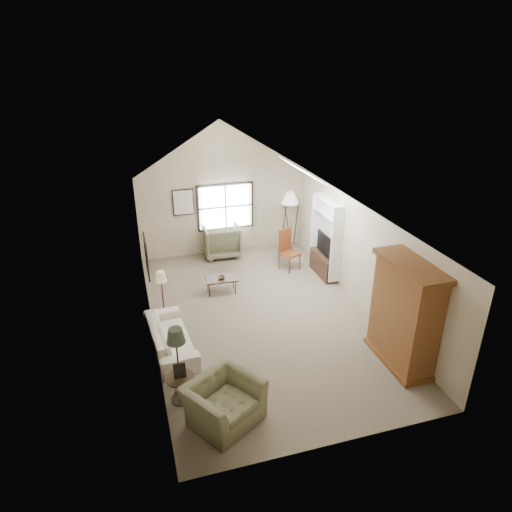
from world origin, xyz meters
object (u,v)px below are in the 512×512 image
object	(u,v)px
armoire	(405,314)
side_chair	(290,250)
sofa	(170,337)
coffee_table	(222,285)
armchair_near	(224,402)
side_table	(181,389)
armchair_far	(221,240)

from	to	relation	value
armoire	side_chair	xyz separation A→B (m)	(-0.65, 4.57, -0.50)
sofa	coffee_table	bearing A→B (deg)	-41.80
armchair_near	side_table	bearing A→B (deg)	101.13
armchair_far	armchair_near	bearing A→B (deg)	78.94
sofa	armchair_far	world-z (taller)	armchair_far
armchair_near	side_chair	xyz separation A→B (m)	(3.10, 5.13, 0.22)
side_chair	armchair_far	bearing A→B (deg)	113.42
coffee_table	side_table	size ratio (longest dim) A/B	1.58
armoire	armchair_far	bearing A→B (deg)	110.68
sofa	armchair_far	size ratio (longest dim) A/B	1.88
armoire	armchair_far	world-z (taller)	armoire
armchair_near	sofa	bearing A→B (deg)	73.63
armchair_near	armoire	bearing A→B (deg)	-23.38
sofa	coffee_table	world-z (taller)	sofa
armoire	armchair_near	world-z (taller)	armoire
side_table	armchair_far	bearing A→B (deg)	70.85
armchair_near	side_chair	size ratio (longest dim) A/B	0.98
sofa	side_table	size ratio (longest dim) A/B	3.99
sofa	side_table	xyz separation A→B (m)	(0.00, -1.60, -0.04)
armoire	armchair_far	xyz separation A→B (m)	(-2.30, 6.10, -0.61)
sofa	armchair_near	world-z (taller)	armchair_near
side_table	coffee_table	bearing A→B (deg)	66.94
armoire	armchair_far	distance (m)	6.55
sofa	armchair_far	xyz separation A→B (m)	(2.08, 4.38, 0.20)
side_chair	armchair_near	bearing A→B (deg)	-144.97
armchair_near	coffee_table	bearing A→B (deg)	46.05
armchair_far	sofa	bearing A→B (deg)	65.83
armchair_far	side_chair	world-z (taller)	side_chair
sofa	armchair_near	distance (m)	2.36
coffee_table	side_table	world-z (taller)	side_table
side_chair	sofa	bearing A→B (deg)	-166.43
armoire	side_chair	distance (m)	4.65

